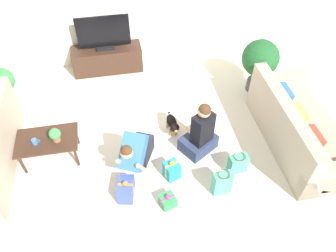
{
  "coord_description": "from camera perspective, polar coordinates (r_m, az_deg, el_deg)",
  "views": [
    {
      "loc": [
        -0.26,
        -3.19,
        4.02
      ],
      "look_at": [
        0.38,
        0.14,
        0.45
      ],
      "focal_mm": 35.0,
      "sensor_mm": 36.0,
      "label": 1
    }
  ],
  "objects": [
    {
      "name": "gift_box_b",
      "position": [
        4.65,
        -7.33,
        -10.89
      ],
      "size": [
        0.28,
        0.38,
        0.31
      ],
      "rotation": [
        0.0,
        0.0,
        -0.22
      ],
      "color": "#3D51BC",
      "rests_on": "ground_plane"
    },
    {
      "name": "person_sitting",
      "position": [
        4.97,
        5.64,
        -1.35
      ],
      "size": [
        0.65,
        0.62,
        0.97
      ],
      "rotation": [
        0.0,
        0.0,
        3.7
      ],
      "color": "#283351",
      "rests_on": "ground_plane"
    },
    {
      "name": "ground_plane",
      "position": [
        5.14,
        -3.86,
        -5.15
      ],
      "size": [
        16.0,
        16.0,
        0.0
      ],
      "primitive_type": "plane",
      "color": "beige"
    },
    {
      "name": "coffee_table",
      "position": [
        5.13,
        -20.25,
        -2.55
      ],
      "size": [
        0.89,
        0.56,
        0.42
      ],
      "color": "#382319",
      "rests_on": "ground_plane"
    },
    {
      "name": "potted_plant_corner_right",
      "position": [
        6.07,
        15.72,
        11.02
      ],
      "size": [
        0.65,
        0.65,
        1.02
      ],
      "color": "#4C4C51",
      "rests_on": "ground_plane"
    },
    {
      "name": "potted_plant_corner_left",
      "position": [
        6.29,
        -26.99,
        6.62
      ],
      "size": [
        0.46,
        0.46,
        0.76
      ],
      "color": "beige",
      "rests_on": "ground_plane"
    },
    {
      "name": "gift_bag_b",
      "position": [
        4.94,
        12.06,
        -6.41
      ],
      "size": [
        0.28,
        0.18,
        0.34
      ],
      "rotation": [
        0.0,
        0.0,
        0.08
      ],
      "color": "#4CA384",
      "rests_on": "ground_plane"
    },
    {
      "name": "dog",
      "position": [
        5.28,
        0.79,
        0.43
      ],
      "size": [
        0.17,
        0.5,
        0.33
      ],
      "rotation": [
        0.0,
        0.0,
        0.07
      ],
      "color": "black",
      "rests_on": "ground_plane"
    },
    {
      "name": "tv_console",
      "position": [
        6.69,
        -10.47,
        11.39
      ],
      "size": [
        1.34,
        0.44,
        0.5
      ],
      "color": "#382319",
      "rests_on": "ground_plane"
    },
    {
      "name": "person_kneeling",
      "position": [
        4.77,
        -5.59,
        -4.39
      ],
      "size": [
        0.62,
        0.85,
        0.79
      ],
      "rotation": [
        0.0,
        0.0,
        -0.45
      ],
      "color": "#23232D",
      "rests_on": "ground_plane"
    },
    {
      "name": "gift_box_a",
      "position": [
        4.57,
        -0.04,
        -12.88
      ],
      "size": [
        0.25,
        0.25,
        0.22
      ],
      "rotation": [
        0.0,
        0.0,
        0.29
      ],
      "color": "#2D934C",
      "rests_on": "ground_plane"
    },
    {
      "name": "tv",
      "position": [
        6.4,
        -11.13,
        15.36
      ],
      "size": [
        0.98,
        0.2,
        0.66
      ],
      "color": "black",
      "rests_on": "tv_console"
    },
    {
      "name": "gift_box_c",
      "position": [
        4.78,
        0.67,
        -7.68
      ],
      "size": [
        0.26,
        0.26,
        0.34
      ],
      "rotation": [
        0.0,
        0.0,
        0.34
      ],
      "color": "teal",
      "rests_on": "ground_plane"
    },
    {
      "name": "tabletop_plant",
      "position": [
        4.95,
        -19.09,
        -1.43
      ],
      "size": [
        0.17,
        0.17,
        0.22
      ],
      "color": "#A36042",
      "rests_on": "coffee_table"
    },
    {
      "name": "mug",
      "position": [
        5.06,
        -22.2,
        -2.54
      ],
      "size": [
        0.12,
        0.08,
        0.09
      ],
      "color": "#386BAD",
      "rests_on": "coffee_table"
    },
    {
      "name": "gift_bag_a",
      "position": [
        4.65,
        9.41,
        -9.75
      ],
      "size": [
        0.27,
        0.17,
        0.41
      ],
      "rotation": [
        0.0,
        0.0,
        0.05
      ],
      "color": "#4CA384",
      "rests_on": "ground_plane"
    },
    {
      "name": "sofa_right",
      "position": [
        5.46,
        21.66,
        -0.51
      ],
      "size": [
        0.95,
        2.07,
        0.86
      ],
      "rotation": [
        0.0,
        0.0,
        1.57
      ],
      "color": "tan",
      "rests_on": "ground_plane"
    }
  ]
}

